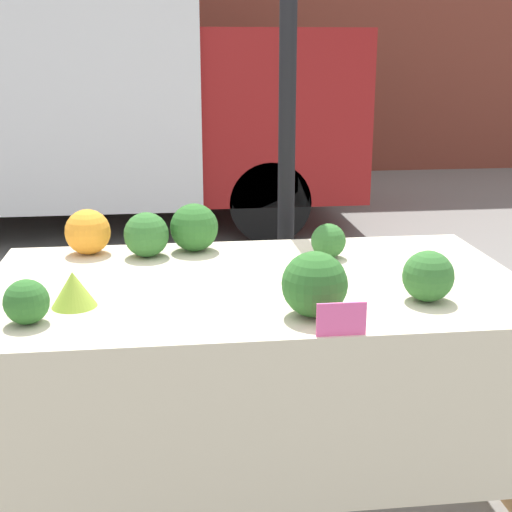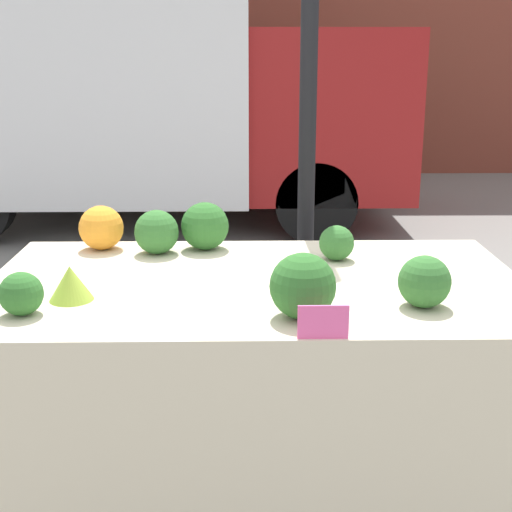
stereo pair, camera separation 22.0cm
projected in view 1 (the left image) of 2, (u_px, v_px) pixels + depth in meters
tent_pole at (287, 126)px, 2.88m from camera, size 0.07×0.07×2.55m
parked_truck at (89, 91)px, 6.42m from camera, size 4.38×2.15×2.30m
market_table at (259, 321)px, 2.19m from camera, size 1.68×0.96×0.88m
orange_cauliflower at (88, 232)px, 2.50m from camera, size 0.16×0.16×0.16m
romanesco_head at (73, 289)px, 1.99m from camera, size 0.13×0.13×0.10m
broccoli_head_0 at (26, 302)px, 1.86m from camera, size 0.12×0.12×0.12m
broccoli_head_1 at (194, 227)px, 2.54m from camera, size 0.17×0.17×0.17m
broccoli_head_2 at (146, 235)px, 2.47m from camera, size 0.16×0.16×0.16m
broccoli_head_3 at (328, 241)px, 2.46m from camera, size 0.12×0.12×0.12m
broccoli_head_4 at (428, 276)px, 2.03m from camera, size 0.15×0.15×0.15m
broccoli_head_5 at (315, 284)px, 1.91m from camera, size 0.18×0.18×0.18m
price_sign at (341, 319)px, 1.79m from camera, size 0.13×0.01×0.09m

